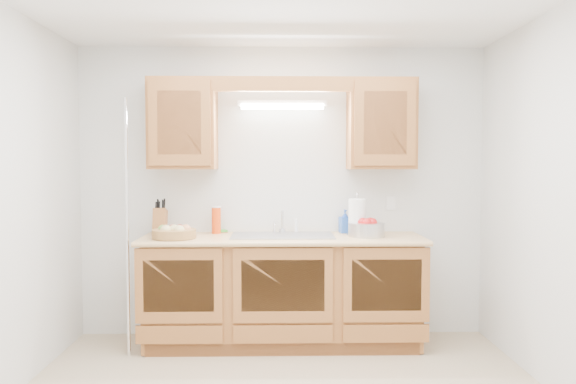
{
  "coord_description": "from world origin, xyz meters",
  "views": [
    {
      "loc": [
        -0.04,
        -3.38,
        1.5
      ],
      "look_at": [
        0.04,
        0.85,
        1.28
      ],
      "focal_mm": 35.0,
      "sensor_mm": 36.0,
      "label": 1
    }
  ],
  "objects_px": {
    "paper_towel": "(357,217)",
    "apple_bowl": "(367,228)",
    "fruit_basket": "(174,232)",
    "knife_block": "(160,221)"
  },
  "relations": [
    {
      "from": "paper_towel",
      "to": "apple_bowl",
      "type": "bearing_deg",
      "value": -41.82
    },
    {
      "from": "paper_towel",
      "to": "apple_bowl",
      "type": "distance_m",
      "value": 0.13
    },
    {
      "from": "fruit_basket",
      "to": "apple_bowl",
      "type": "xyz_separation_m",
      "value": [
        1.55,
        0.08,
        0.02
      ]
    },
    {
      "from": "knife_block",
      "to": "paper_towel",
      "type": "relative_size",
      "value": 0.87
    },
    {
      "from": "paper_towel",
      "to": "apple_bowl",
      "type": "xyz_separation_m",
      "value": [
        0.07,
        -0.06,
        -0.08
      ]
    },
    {
      "from": "paper_towel",
      "to": "knife_block",
      "type": "bearing_deg",
      "value": 176.41
    },
    {
      "from": "knife_block",
      "to": "apple_bowl",
      "type": "bearing_deg",
      "value": -7.89
    },
    {
      "from": "fruit_basket",
      "to": "paper_towel",
      "type": "bearing_deg",
      "value": 5.51
    },
    {
      "from": "knife_block",
      "to": "paper_towel",
      "type": "xyz_separation_m",
      "value": [
        1.65,
        -0.1,
        0.04
      ]
    },
    {
      "from": "fruit_basket",
      "to": "apple_bowl",
      "type": "relative_size",
      "value": 1.21
    }
  ]
}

